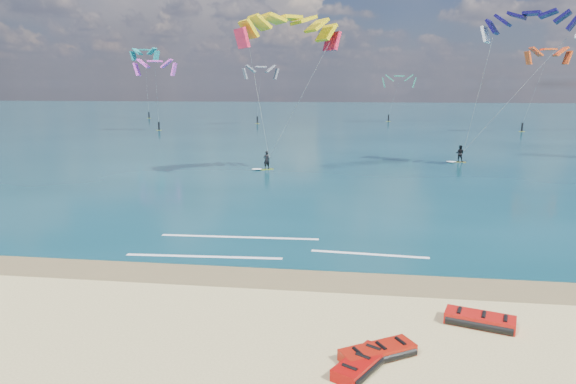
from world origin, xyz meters
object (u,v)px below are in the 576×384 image
object	(u,v)px
packed_kite_left	(377,358)
kitesurfer_far	(496,82)
packed_kite_right	(361,369)
kitesurfer_main	(278,85)
packed_kite_mid	(479,325)

from	to	relation	value
packed_kite_left	kitesurfer_far	distance (m)	38.49
packed_kite_left	kitesurfer_far	bearing A→B (deg)	40.44
packed_kite_right	kitesurfer_main	bearing A→B (deg)	42.57
packed_kite_mid	kitesurfer_main	world-z (taller)	kitesurfer_main
kitesurfer_far	packed_kite_left	bearing A→B (deg)	-100.13
packed_kite_right	packed_kite_mid	bearing A→B (deg)	-20.70
packed_kite_mid	kitesurfer_main	xyz separation A→B (m)	(-10.57, 26.65, 7.47)
packed_kite_right	kitesurfer_main	size ratio (longest dim) A/B	0.15
kitesurfer_main	packed_kite_right	bearing A→B (deg)	-116.08
packed_kite_left	kitesurfer_main	bearing A→B (deg)	72.32
kitesurfer_main	kitesurfer_far	bearing A→B (deg)	-19.17
packed_kite_left	kitesurfer_main	distance (m)	30.92
packed_kite_mid	packed_kite_right	world-z (taller)	packed_kite_mid
packed_kite_right	kitesurfer_main	world-z (taller)	kitesurfer_main
kitesurfer_far	packed_kite_mid	bearing A→B (deg)	-96.15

